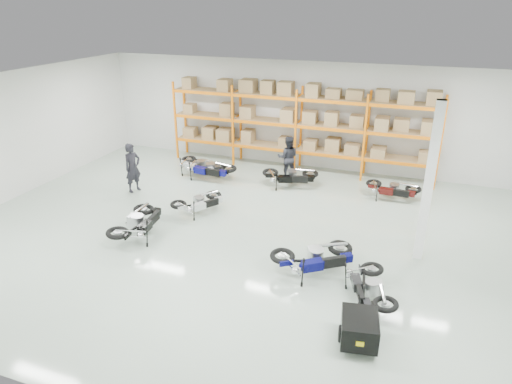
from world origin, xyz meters
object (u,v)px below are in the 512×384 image
at_px(person_left, 133,168).
at_px(moto_silver_left, 199,199).
at_px(moto_black_far_left, 138,218).
at_px(person_back, 288,157).
at_px(moto_back_c, 290,173).
at_px(moto_blue_centre, 315,253).
at_px(moto_back_a, 208,165).
at_px(moto_back_d, 393,186).
at_px(moto_back_b, 199,162).
at_px(trailer, 359,329).
at_px(moto_touring_right, 370,282).

bearing_deg(person_left, moto_silver_left, -86.90).
xyz_separation_m(moto_black_far_left, person_back, (2.87, 6.41, 0.28)).
relative_size(moto_silver_left, moto_back_c, 0.87).
bearing_deg(moto_blue_centre, moto_back_c, -12.88).
xyz_separation_m(moto_back_a, moto_back_d, (7.22, 0.44, -0.07)).
xyz_separation_m(moto_black_far_left, moto_back_a, (-0.12, 5.21, -0.02)).
xyz_separation_m(moto_back_b, moto_back_c, (3.91, 0.09, -0.00)).
distance_m(moto_silver_left, trailer, 7.70).
bearing_deg(trailer, moto_silver_left, 132.81).
distance_m(trailer, moto_back_c, 8.94).
distance_m(trailer, person_left, 10.90).
distance_m(moto_black_far_left, moto_back_a, 5.21).
bearing_deg(moto_black_far_left, trailer, 154.31).
relative_size(moto_back_a, moto_back_c, 1.02).
bearing_deg(person_left, moto_back_b, -14.61).
bearing_deg(moto_back_b, moto_back_a, -99.10).
xyz_separation_m(trailer, moto_back_a, (-7.21, 7.74, 0.20)).
distance_m(trailer, person_back, 9.90).
bearing_deg(trailer, person_back, 105.59).
height_order(moto_back_d, person_back, person_back).
xyz_separation_m(moto_touring_right, person_back, (-4.22, 7.34, 0.35)).
height_order(moto_blue_centre, moto_back_a, moto_blue_centre).
bearing_deg(moto_back_c, moto_black_far_left, 134.01).
xyz_separation_m(moto_back_a, moto_back_b, (-0.55, 0.24, -0.01)).
relative_size(moto_blue_centre, person_back, 1.13).
distance_m(moto_blue_centre, moto_back_d, 6.00).
bearing_deg(moto_back_a, moto_black_far_left, -171.77).
height_order(moto_blue_centre, trailer, moto_blue_centre).
distance_m(moto_blue_centre, moto_back_b, 8.39).
xyz_separation_m(moto_silver_left, trailer, (6.11, -4.69, -0.11)).
bearing_deg(moto_back_c, moto_blue_centre, -173.35).
distance_m(moto_back_c, person_left, 6.02).
bearing_deg(person_left, moto_back_c, -46.94).
bearing_deg(trailer, moto_blue_centre, 112.96).
bearing_deg(moto_back_b, person_back, -60.50).
xyz_separation_m(moto_black_far_left, moto_back_d, (7.10, 5.64, -0.09)).
xyz_separation_m(trailer, moto_back_d, (0.01, 8.17, 0.13)).
distance_m(trailer, moto_back_a, 10.58).
height_order(moto_back_d, person_left, person_left).
distance_m(moto_back_c, person_back, 1.00).
relative_size(moto_touring_right, moto_back_b, 0.93).
xyz_separation_m(moto_silver_left, moto_touring_right, (6.11, -3.09, 0.03)).
bearing_deg(trailer, moto_back_c, 105.85).
bearing_deg(moto_blue_centre, person_left, 32.36).
relative_size(moto_back_c, moto_back_d, 1.11).
height_order(moto_back_a, moto_back_d, moto_back_a).
relative_size(trailer, moto_back_a, 0.85).
xyz_separation_m(moto_back_a, person_left, (-2.12, -2.14, 0.35)).
xyz_separation_m(moto_back_c, person_left, (-5.48, -2.46, 0.36)).
xyz_separation_m(moto_silver_left, moto_back_a, (-1.11, 3.05, 0.09)).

